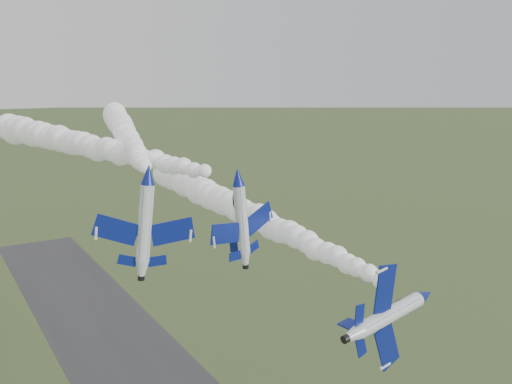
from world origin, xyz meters
TOP-DOWN VIEW (x-y plane):
  - jet_lead at (11.85, -2.63)m, footprint 3.68×13.42m
  - smoke_trail_jet_lead at (9.52, 30.41)m, footprint 11.97×59.75m
  - jet_pair_left at (-10.10, 18.96)m, footprint 11.58×13.57m
  - smoke_trail_jet_pair_left at (-0.11, 57.39)m, footprint 24.30×71.09m
  - jet_pair_right at (1.53, 18.91)m, footprint 11.34×13.25m
  - smoke_trail_jet_pair_right at (-8.34, 51.26)m, footprint 22.90×59.66m

SIDE VIEW (x-z plane):
  - jet_lead at x=11.85m, z-range 28.60..39.60m
  - smoke_trail_jet_lead at x=9.52m, z-range 33.77..39.04m
  - jet_pair_right at x=1.53m, z-range 42.73..46.12m
  - smoke_trail_jet_pair_right at x=-8.34m, z-range 42.84..48.04m
  - jet_pair_left at x=-10.10m, z-range 44.03..47.48m
  - smoke_trail_jet_pair_left at x=-0.11m, z-range 44.25..49.40m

